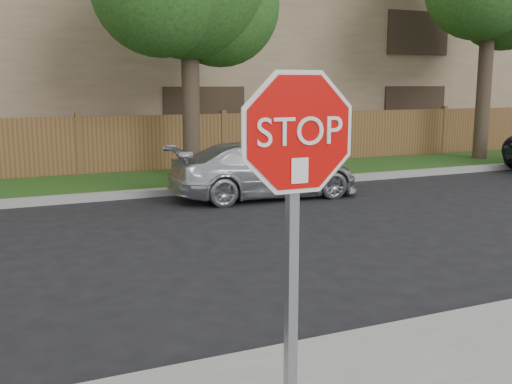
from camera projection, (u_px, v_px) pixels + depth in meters
name	position (u px, v px, depth m)	size (l,w,h in m)	color
ground	(264.00, 357.00, 5.39)	(90.00, 90.00, 0.00)	black
far_curb	(103.00, 196.00, 12.70)	(70.00, 0.30, 0.15)	gray
grass_strip	(90.00, 185.00, 14.18)	(70.00, 3.00, 0.12)	#1E4714
fence	(79.00, 148.00, 15.49)	(70.00, 0.12, 1.60)	brown
apartment_building	(51.00, 51.00, 20.03)	(35.20, 9.20, 7.20)	#887154
stop_sign	(296.00, 186.00, 3.54)	(1.01, 0.13, 2.55)	gray
sedan_right	(265.00, 170.00, 12.91)	(1.68, 4.13, 1.20)	silver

